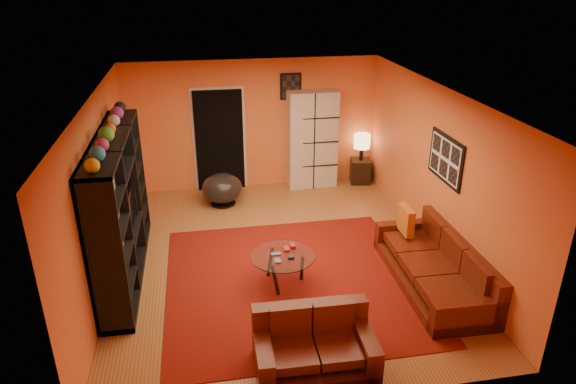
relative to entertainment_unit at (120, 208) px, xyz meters
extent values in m
plane|color=brown|center=(2.27, 0.00, -1.05)|extent=(6.00, 6.00, 0.00)
plane|color=white|center=(2.27, 0.00, 1.55)|extent=(6.00, 6.00, 0.00)
plane|color=orange|center=(2.27, 3.00, 0.25)|extent=(6.00, 0.00, 6.00)
plane|color=orange|center=(2.27, -3.00, 0.25)|extent=(6.00, 0.00, 6.00)
plane|color=orange|center=(-0.23, 0.00, 0.25)|extent=(0.00, 6.00, 6.00)
plane|color=orange|center=(4.78, 0.00, 0.25)|extent=(0.00, 6.00, 6.00)
cube|color=#5E0E0A|center=(2.38, -0.70, -1.04)|extent=(3.60, 3.60, 0.01)
cube|color=black|center=(1.57, 2.96, -0.03)|extent=(0.95, 0.10, 2.04)
cube|color=black|center=(4.75, -0.30, 0.55)|extent=(0.03, 1.00, 0.70)
cube|color=black|center=(3.02, 2.98, 1.00)|extent=(0.42, 0.03, 0.52)
cube|color=black|center=(0.00, 0.00, 0.00)|extent=(0.45, 3.00, 2.10)
imported|color=black|center=(0.05, 0.07, -0.06)|extent=(0.93, 0.12, 0.53)
cube|color=#4A1409|center=(4.32, -1.12, -0.89)|extent=(1.01, 2.36, 0.32)
cube|color=#4A1409|center=(4.71, -1.13, -0.62)|extent=(0.23, 2.34, 0.85)
cube|color=#4A1409|center=(4.30, -2.20, -0.74)|extent=(0.96, 0.20, 0.62)
cube|color=#4A1409|center=(4.35, -0.05, -0.74)|extent=(0.96, 0.20, 0.62)
cube|color=#4A1409|center=(4.27, -1.78, -0.58)|extent=(0.75, 0.66, 0.12)
cube|color=#4A1409|center=(4.29, -1.12, -0.58)|extent=(0.75, 0.66, 0.12)
cube|color=#4A1409|center=(4.30, -0.46, -0.58)|extent=(0.75, 0.66, 0.12)
cube|color=#4A1409|center=(2.29, -2.50, -0.89)|extent=(1.36, 0.83, 0.32)
cube|color=#4A1409|center=(2.30, -2.19, -0.62)|extent=(1.34, 0.21, 0.85)
cube|color=#4A1409|center=(2.87, -2.51, -0.74)|extent=(0.20, 0.81, 0.62)
cube|color=#4A1409|center=(1.71, -2.49, -0.74)|extent=(0.20, 0.81, 0.62)
cube|color=#4A1409|center=(2.54, -2.55, -0.58)|extent=(0.48, 0.59, 0.12)
cube|color=#4A1409|center=(2.05, -2.53, -0.58)|extent=(0.48, 0.59, 0.12)
cube|color=#CD5F16|center=(4.22, -0.30, -0.42)|extent=(0.12, 0.42, 0.42)
cylinder|color=silver|center=(2.23, -0.73, -0.59)|extent=(0.92, 0.92, 0.02)
cylinder|color=black|center=(2.51, -0.73, -0.82)|extent=(0.05, 0.05, 0.44)
cylinder|color=black|center=(2.08, -0.48, -0.82)|extent=(0.05, 0.05, 0.44)
cylinder|color=black|center=(2.08, -0.97, -0.82)|extent=(0.05, 0.05, 0.44)
cube|color=beige|center=(3.43, 2.80, -0.06)|extent=(1.01, 0.48, 1.98)
cylinder|color=black|center=(1.55, 2.15, -1.03)|extent=(0.44, 0.44, 0.03)
cylinder|color=black|center=(1.55, 2.15, -0.95)|extent=(0.06, 0.06, 0.15)
ellipsoid|color=#3D3635|center=(1.55, 2.15, -0.72)|extent=(0.76, 0.76, 0.57)
cube|color=black|center=(4.48, 2.75, -0.80)|extent=(0.47, 0.47, 0.50)
cylinder|color=black|center=(4.48, 2.75, -0.42)|extent=(0.08, 0.08, 0.27)
cylinder|color=#FFD88C|center=(4.48, 2.75, -0.14)|extent=(0.33, 0.33, 0.29)
camera|label=1|loc=(1.20, -6.91, 3.15)|focal=32.00mm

